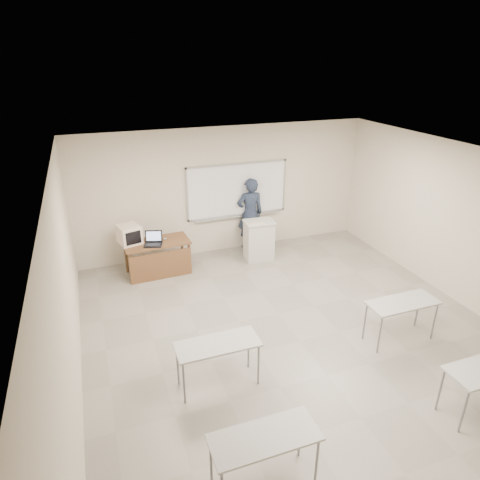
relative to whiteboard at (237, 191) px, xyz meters
name	(u,v)px	position (x,y,z in m)	size (l,w,h in m)	color
floor	(300,341)	(-0.30, -3.97, -1.49)	(7.00, 8.00, 0.01)	gray
whiteboard	(237,191)	(0.00, 0.00, 0.00)	(2.48, 0.10, 1.31)	white
student_desks	(348,358)	(-0.30, -5.32, -0.81)	(4.40, 2.20, 0.73)	#A7A6A1
instructor_desk	(158,252)	(-2.10, -0.78, -0.94)	(1.40, 0.70, 0.75)	brown
podium	(259,240)	(0.26, -0.77, -1.01)	(0.68, 0.49, 0.94)	beige
crt_monitor	(129,234)	(-2.65, -0.54, -0.53)	(0.43, 0.48, 0.41)	beige
laptop	(152,242)	(-2.20, -0.79, -0.67)	(0.37, 0.34, 0.27)	black
mouse	(165,239)	(-1.90, -0.62, -0.71)	(0.09, 0.06, 0.03)	gray
keyboard	(255,223)	(0.11, -0.89, -0.52)	(0.42, 0.14, 0.02)	beige
presenter	(250,214)	(0.30, -0.09, -0.59)	(0.65, 0.43, 1.78)	black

